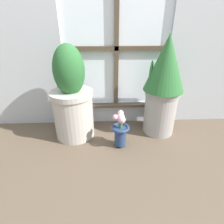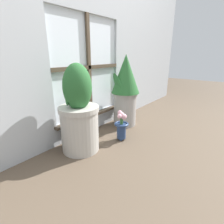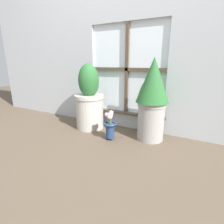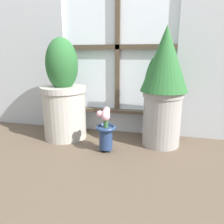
# 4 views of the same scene
# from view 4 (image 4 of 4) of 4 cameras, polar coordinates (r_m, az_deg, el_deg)

# --- Properties ---
(ground_plane) EXTENTS (10.00, 10.00, 0.00)m
(ground_plane) POSITION_cam_4_polar(r_m,az_deg,el_deg) (1.31, -4.50, -14.04)
(ground_plane) COLOR brown
(potted_plant_left) EXTENTS (0.34, 0.34, 0.75)m
(potted_plant_left) POSITION_cam_4_polar(r_m,az_deg,el_deg) (1.69, -12.50, 4.08)
(potted_plant_left) COLOR #B7B2A8
(potted_plant_left) RESTS_ON ground_plane
(potted_plant_right) EXTENTS (0.32, 0.32, 0.81)m
(potted_plant_right) POSITION_cam_4_polar(r_m,az_deg,el_deg) (1.53, 13.36, 7.35)
(potted_plant_right) COLOR #9E9993
(potted_plant_right) RESTS_ON ground_plane
(flower_vase) EXTENTS (0.14, 0.14, 0.30)m
(flower_vase) POSITION_cam_4_polar(r_m,az_deg,el_deg) (1.44, -1.69, -4.70)
(flower_vase) COLOR navy
(flower_vase) RESTS_ON ground_plane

